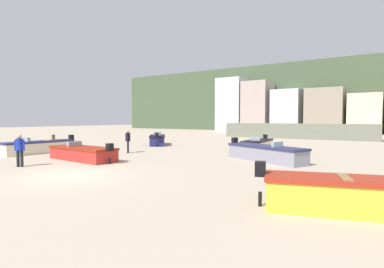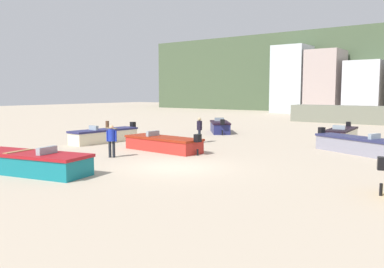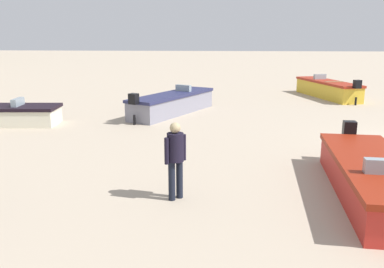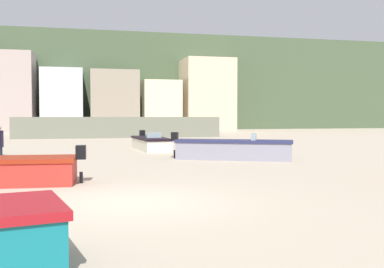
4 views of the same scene
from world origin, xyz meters
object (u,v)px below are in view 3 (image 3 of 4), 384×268
object	(u,v)px
boat_grey_3	(173,103)
boat_red_4	(373,178)
boat_yellow_6	(327,89)
beach_walker_distant	(175,155)

from	to	relation	value
boat_grey_3	boat_red_4	xyz separation A→B (m)	(-8.96, -5.36, -0.05)
boat_grey_3	boat_red_4	size ratio (longest dim) A/B	1.03
boat_red_4	boat_yellow_6	bearing A→B (deg)	-95.49
boat_yellow_6	boat_red_4	bearing A→B (deg)	-116.21
boat_grey_3	boat_yellow_6	xyz separation A→B (m)	(5.41, -7.84, 0.02)
boat_yellow_6	beach_walker_distant	world-z (taller)	beach_walker_distant
boat_grey_3	boat_yellow_6	size ratio (longest dim) A/B	0.96
boat_yellow_6	beach_walker_distant	distance (m)	16.26
beach_walker_distant	boat_grey_3	bearing A→B (deg)	53.05
boat_red_4	beach_walker_distant	size ratio (longest dim) A/B	3.13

